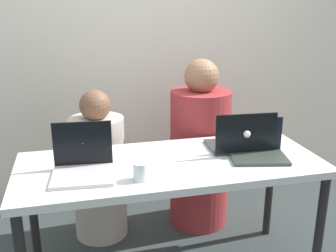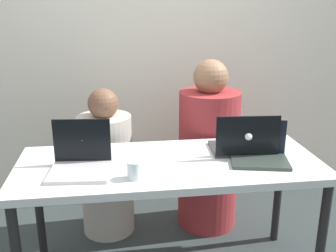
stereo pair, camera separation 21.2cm
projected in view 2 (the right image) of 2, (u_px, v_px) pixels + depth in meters
back_wall at (148, 41)px, 3.07m from camera, size 4.50×0.10×2.52m
desk at (170, 174)px, 2.14m from camera, size 1.63×0.67×0.74m
person_on_left at (107, 170)px, 2.69m from camera, size 0.42×0.42×1.03m
person_on_right at (208, 155)px, 2.76m from camera, size 0.52×0.52×1.20m
laptop_back_right at (243, 144)px, 2.22m from camera, size 0.37×0.29×0.24m
laptop_front_right at (259, 152)px, 2.12m from camera, size 0.34×0.28×0.21m
laptop_front_left at (80, 160)px, 1.99m from camera, size 0.32×0.30×0.25m
water_glass_left at (135, 171)px, 1.90m from camera, size 0.07×0.07×0.09m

